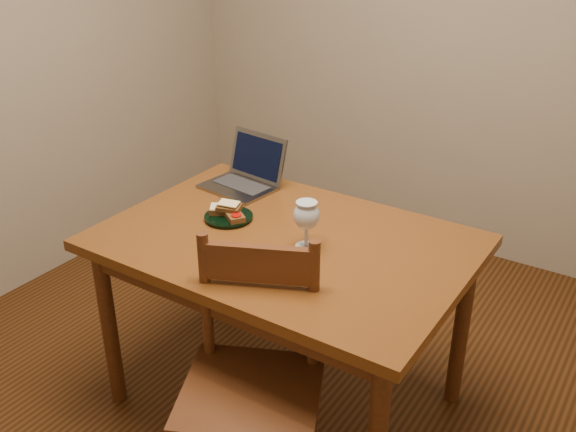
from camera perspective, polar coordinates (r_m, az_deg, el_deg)
The scene contains 10 objects.
floor at distance 2.77m, azimuth -0.55°, elevation -15.33°, with size 3.20×3.20×0.02m, color black.
back_wall at distance 3.57m, azimuth 14.52°, elevation 16.93°, with size 3.20×0.02×2.60m, color gray.
table at distance 2.34m, azimuth -0.27°, elevation -3.80°, with size 1.30×0.90×0.74m.
chair at distance 2.06m, azimuth -3.21°, elevation -13.88°, with size 0.56×0.55×0.46m.
plate at distance 2.44m, azimuth -5.30°, elevation -0.12°, with size 0.19×0.19×0.02m, color black.
sandwich_cheese at distance 2.45m, azimuth -5.76°, elevation 0.63°, with size 0.10×0.06×0.03m, color #381E0C, non-canonical shape.
sandwich_tomato at distance 2.40m, azimuth -4.79°, elevation 0.09°, with size 0.10×0.06×0.03m, color #381E0C, non-canonical shape.
sandwich_top at distance 2.42m, azimuth -5.28°, elevation 0.84°, with size 0.09×0.05×0.03m, color #381E0C, non-canonical shape.
milk_glass at distance 2.20m, azimuth 1.64°, elevation -0.79°, with size 0.09×0.09×0.18m, color white, non-canonical shape.
laptop at distance 2.72m, azimuth -3.67°, elevation 3.87°, with size 0.32×0.30×0.21m.
Camera 1 is at (1.16, -1.72, 1.82)m, focal length 40.00 mm.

